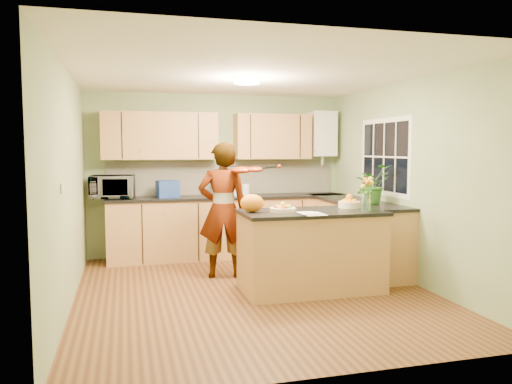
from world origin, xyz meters
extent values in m
plane|color=#502C16|center=(0.00, 0.00, 0.00)|extent=(4.50, 4.50, 0.00)
cube|color=white|center=(0.00, 0.00, 2.50)|extent=(4.00, 4.50, 0.02)
cube|color=gray|center=(0.00, 2.25, 1.25)|extent=(4.00, 0.02, 2.50)
cube|color=gray|center=(0.00, -2.25, 1.25)|extent=(4.00, 0.02, 2.50)
cube|color=gray|center=(-2.00, 0.00, 1.25)|extent=(0.02, 4.50, 2.50)
cube|color=gray|center=(2.00, 0.00, 1.25)|extent=(0.02, 4.50, 2.50)
cube|color=#B28247|center=(0.10, 1.95, 0.45)|extent=(3.60, 0.60, 0.90)
cube|color=black|center=(0.10, 1.94, 0.92)|extent=(3.64, 0.62, 0.04)
cube|color=#B28247|center=(1.70, 0.85, 0.45)|extent=(0.60, 2.20, 0.90)
cube|color=black|center=(1.69, 0.85, 0.92)|extent=(0.62, 2.24, 0.04)
cube|color=white|center=(0.10, 2.23, 1.20)|extent=(3.60, 0.02, 0.52)
cube|color=#B28247|center=(-0.90, 2.08, 1.85)|extent=(1.70, 0.34, 0.70)
cube|color=#B28247|center=(0.85, 2.08, 1.85)|extent=(1.20, 0.34, 0.70)
cube|color=white|center=(1.70, 2.09, 1.90)|extent=(0.40, 0.30, 0.72)
cylinder|color=silver|center=(1.70, 2.09, 1.50)|extent=(0.06, 0.06, 0.20)
cube|color=white|center=(1.99, 0.60, 1.55)|extent=(0.01, 1.30, 1.05)
cube|color=black|center=(1.99, 0.60, 1.55)|extent=(0.01, 1.18, 0.92)
cube|color=white|center=(-1.99, -0.60, 1.30)|extent=(0.02, 0.09, 0.09)
cylinder|color=#FFEABF|center=(0.00, 0.30, 2.46)|extent=(0.30, 0.30, 0.06)
cylinder|color=white|center=(0.00, 0.30, 2.49)|extent=(0.10, 0.10, 0.02)
cube|color=#B28247|center=(0.67, -0.12, 0.45)|extent=(1.61, 0.80, 0.90)
cube|color=black|center=(0.67, -0.12, 0.92)|extent=(1.65, 0.84, 0.04)
cylinder|color=beige|center=(0.32, -0.12, 0.97)|extent=(0.30, 0.30, 0.04)
cylinder|color=beige|center=(1.22, 0.03, 0.98)|extent=(0.27, 0.27, 0.08)
cylinder|color=silver|center=(1.27, -0.30, 1.05)|extent=(0.10, 0.10, 0.20)
ellipsoid|color=orange|center=(-0.03, -0.07, 1.05)|extent=(0.27, 0.23, 0.20)
cube|color=white|center=(0.57, -0.42, 0.95)|extent=(0.23, 0.31, 0.01)
imported|color=#E9AC8E|center=(-0.21, 0.76, 0.87)|extent=(0.70, 0.52, 1.75)
imported|color=white|center=(-1.60, 1.99, 1.11)|extent=(0.65, 0.48, 0.34)
cube|color=navy|center=(-0.81, 1.95, 1.06)|extent=(0.35, 0.28, 0.25)
cylinder|color=silver|center=(-0.10, 1.97, 1.05)|extent=(0.17, 0.17, 0.23)
sphere|color=black|center=(-0.10, 1.97, 1.21)|extent=(0.08, 0.08, 0.08)
cylinder|color=beige|center=(0.22, 1.96, 1.02)|extent=(0.14, 0.14, 0.16)
cylinder|color=white|center=(0.38, 1.92, 1.03)|extent=(0.15, 0.15, 0.18)
imported|color=#316B23|center=(1.70, 0.38, 1.20)|extent=(0.56, 0.52, 0.52)
camera|label=1|loc=(-1.42, -5.51, 1.66)|focal=35.00mm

